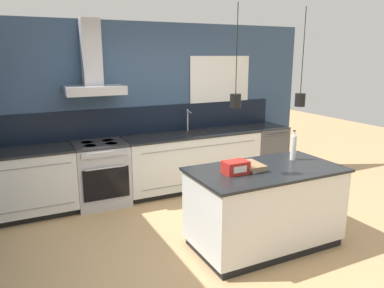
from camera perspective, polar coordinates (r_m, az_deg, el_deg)
The scene contains 10 objects.
ground_plane at distance 4.54m, azimuth 3.03°, elevation -14.41°, with size 16.00×16.00×0.00m, color tan.
wall_back at distance 5.87m, azimuth -6.88°, elevation 5.88°, with size 5.60×2.52×2.60m.
counter_run_left at distance 5.44m, azimuth -23.24°, elevation -5.41°, with size 1.12×0.64×0.91m.
counter_run_sink at distance 6.02m, azimuth 0.08°, elevation -2.53°, with size 2.22×0.64×1.27m.
oven_range at distance 5.55m, azimuth -13.68°, elevation -4.40°, with size 0.74×0.66×0.91m.
dishwasher at distance 6.74m, azimuth 10.90°, elevation -1.08°, with size 0.61×0.65×0.91m.
kitchen_island at distance 4.32m, azimuth 11.00°, elevation -9.38°, with size 1.68×0.92×0.91m.
bottle_on_island at distance 4.55m, azimuth 15.18°, elevation -0.47°, with size 0.07×0.07×0.35m.
book_stack at distance 4.10m, azimuth 8.97°, elevation -3.33°, with size 0.23×0.34×0.07m.
red_supply_box at distance 3.93m, azimuth 6.66°, elevation -3.54°, with size 0.26×0.18×0.13m.
Camera 1 is at (-1.98, -3.49, 2.12)m, focal length 35.00 mm.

